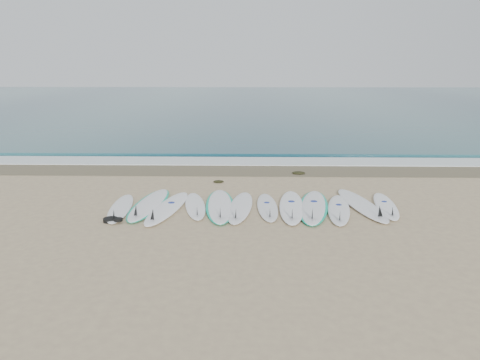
{
  "coord_description": "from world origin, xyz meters",
  "views": [
    {
      "loc": [
        -0.1,
        -10.85,
        3.4
      ],
      "look_at": [
        -0.37,
        1.21,
        0.4
      ],
      "focal_mm": 35.0,
      "sensor_mm": 36.0,
      "label": 1
    }
  ],
  "objects_px": {
    "surfboard_6": "(268,207)",
    "leash_coil": "(112,220)",
    "surfboard_0": "(120,208)",
    "surfboard_11": "(386,206)"
  },
  "relations": [
    {
      "from": "leash_coil",
      "to": "surfboard_6",
      "type": "bearing_deg",
      "value": 16.25
    },
    {
      "from": "surfboard_6",
      "to": "surfboard_11",
      "type": "relative_size",
      "value": 0.99
    },
    {
      "from": "surfboard_0",
      "to": "surfboard_6",
      "type": "height_order",
      "value": "surfboard_0"
    },
    {
      "from": "surfboard_6",
      "to": "surfboard_11",
      "type": "xyz_separation_m",
      "value": [
        2.88,
        0.15,
        -0.0
      ]
    },
    {
      "from": "surfboard_6",
      "to": "leash_coil",
      "type": "xyz_separation_m",
      "value": [
        -3.48,
        -1.01,
        -0.0
      ]
    },
    {
      "from": "surfboard_0",
      "to": "leash_coil",
      "type": "distance_m",
      "value": 0.84
    },
    {
      "from": "surfboard_0",
      "to": "surfboard_11",
      "type": "relative_size",
      "value": 1.02
    },
    {
      "from": "surfboard_6",
      "to": "leash_coil",
      "type": "bearing_deg",
      "value": -165.56
    },
    {
      "from": "surfboard_11",
      "to": "leash_coil",
      "type": "relative_size",
      "value": 5.13
    },
    {
      "from": "surfboard_0",
      "to": "surfboard_6",
      "type": "bearing_deg",
      "value": -2.9
    }
  ]
}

